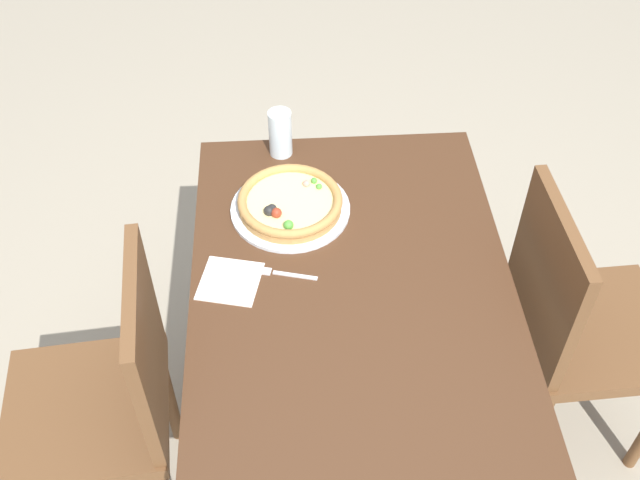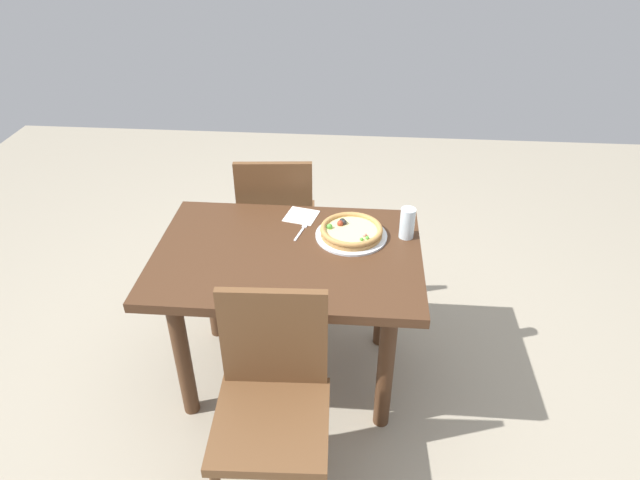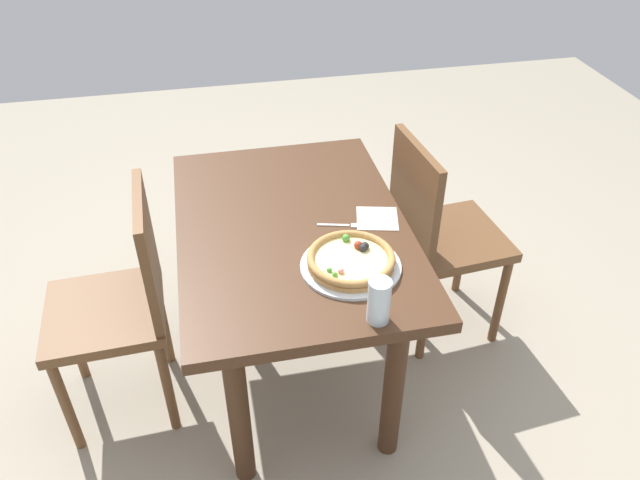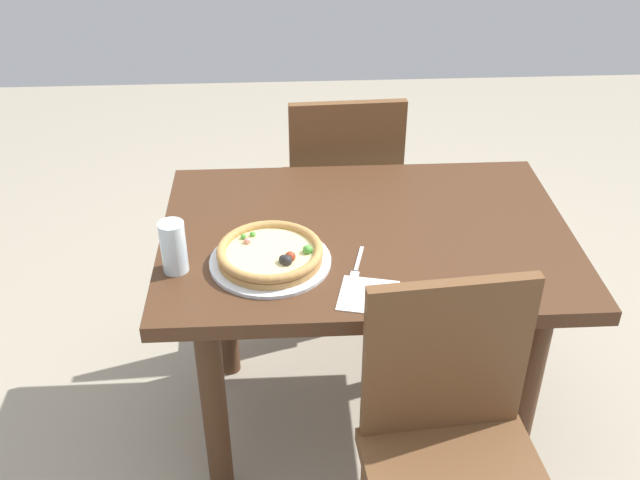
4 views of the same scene
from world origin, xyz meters
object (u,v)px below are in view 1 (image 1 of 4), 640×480
at_px(chair_far, 110,399).
at_px(pizza, 290,202).
at_px(dining_table, 351,315).
at_px(chair_near, 574,323).
at_px(plate, 290,209).
at_px(fork, 278,273).
at_px(napkin, 230,281).
at_px(drinking_glass, 280,133).

bearing_deg(chair_far, pizza, -54.07).
bearing_deg(dining_table, chair_near, -88.33).
bearing_deg(plate, chair_far, 131.11).
height_order(chair_near, plate, chair_near).
bearing_deg(plate, fork, 170.17).
height_order(chair_far, napkin, chair_far).
bearing_deg(plate, pizza, 149.87).
distance_m(plate, drinking_glass, 0.25).
xyz_separation_m(chair_far, plate, (0.40, -0.46, 0.23)).
bearing_deg(napkin, chair_near, -90.58).
relative_size(plate, drinking_glass, 2.26).
xyz_separation_m(chair_near, napkin, (0.01, 0.89, 0.22)).
bearing_deg(fork, drinking_glass, -78.07).
relative_size(chair_near, pizza, 3.29).
xyz_separation_m(pizza, napkin, (-0.24, 0.15, -0.03)).
bearing_deg(dining_table, napkin, 84.80).
relative_size(dining_table, chair_near, 1.25).
relative_size(chair_near, plate, 2.87).
relative_size(dining_table, plate, 3.58).
bearing_deg(drinking_glass, napkin, 164.07).
xyz_separation_m(chair_far, drinking_glass, (0.64, -0.45, 0.29)).
relative_size(fork, napkin, 1.17).
relative_size(dining_table, chair_far, 1.25).
xyz_separation_m(chair_far, napkin, (0.17, -0.31, 0.22)).
xyz_separation_m(chair_far, fork, (0.19, -0.43, 0.22)).
height_order(plate, napkin, plate).
distance_m(chair_far, plate, 0.66).
height_order(dining_table, fork, fork).
bearing_deg(napkin, dining_table, -95.20).
distance_m(chair_near, pizza, 0.82).
height_order(fork, drinking_glass, drinking_glass).
distance_m(dining_table, plate, 0.32).
bearing_deg(chair_far, dining_table, -82.02).
height_order(chair_near, drinking_glass, chair_near).
bearing_deg(pizza, dining_table, -151.99).
distance_m(dining_table, chair_far, 0.63).
relative_size(chair_far, plate, 2.87).
distance_m(dining_table, pizza, 0.33).
distance_m(fork, drinking_glass, 0.46).
height_order(dining_table, plate, plate).
xyz_separation_m(chair_near, chair_far, (-0.16, 1.20, 0.00)).
bearing_deg(chair_far, napkin, -66.77).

